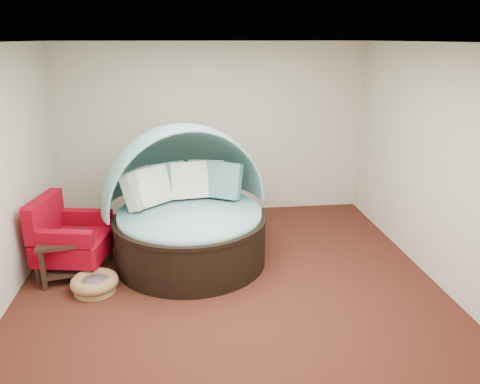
{
  "coord_description": "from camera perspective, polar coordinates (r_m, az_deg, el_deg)",
  "views": [
    {
      "loc": [
        -0.5,
        -5.11,
        2.84
      ],
      "look_at": [
        0.21,
        0.6,
        0.94
      ],
      "focal_mm": 35.0,
      "sensor_mm": 36.0,
      "label": 1
    }
  ],
  "objects": [
    {
      "name": "floor",
      "position": [
        5.87,
        -1.33,
        -10.68
      ],
      "size": [
        5.0,
        5.0,
        0.0
      ],
      "primitive_type": "plane",
      "color": "#4A2115",
      "rests_on": "ground"
    },
    {
      "name": "canopy_daybed",
      "position": [
        6.14,
        -6.5,
        -0.86
      ],
      "size": [
        2.49,
        2.44,
        1.82
      ],
      "rotation": [
        0.0,
        0.0,
        0.27
      ],
      "color": "black",
      "rests_on": "floor"
    },
    {
      "name": "wall_back",
      "position": [
        7.76,
        -3.3,
        7.54
      ],
      "size": [
        5.0,
        0.0,
        5.0
      ],
      "primitive_type": "plane",
      "rotation": [
        1.57,
        0.0,
        0.0
      ],
      "color": "beige",
      "rests_on": "floor"
    },
    {
      "name": "pet_basket",
      "position": [
        5.85,
        -17.29,
        -10.59
      ],
      "size": [
        0.73,
        0.73,
        0.19
      ],
      "rotation": [
        0.0,
        0.0,
        -0.4
      ],
      "color": "olive",
      "rests_on": "floor"
    },
    {
      "name": "wall_front",
      "position": [
        3.03,
        3.35,
        -10.24
      ],
      "size": [
        5.0,
        0.0,
        5.0
      ],
      "primitive_type": "plane",
      "rotation": [
        -1.57,
        0.0,
        0.0
      ],
      "color": "beige",
      "rests_on": "floor"
    },
    {
      "name": "ceiling",
      "position": [
        5.14,
        -1.57,
        17.79
      ],
      "size": [
        5.0,
        5.0,
        0.0
      ],
      "primitive_type": "plane",
      "rotation": [
        3.14,
        0.0,
        0.0
      ],
      "color": "white",
      "rests_on": "wall_back"
    },
    {
      "name": "side_table",
      "position": [
        6.15,
        -20.69,
        -6.9
      ],
      "size": [
        0.65,
        0.65,
        0.54
      ],
      "rotation": [
        0.0,
        0.0,
        0.17
      ],
      "color": "black",
      "rests_on": "floor"
    },
    {
      "name": "red_armchair",
      "position": [
        6.3,
        -20.21,
        -5.21
      ],
      "size": [
        0.98,
        0.98,
        0.98
      ],
      "rotation": [
        0.0,
        0.0,
        -0.18
      ],
      "color": "black",
      "rests_on": "floor"
    },
    {
      "name": "wall_right",
      "position": [
        6.1,
        22.66,
        3.17
      ],
      "size": [
        0.0,
        5.0,
        5.0
      ],
      "primitive_type": "plane",
      "rotation": [
        1.57,
        0.0,
        -1.57
      ],
      "color": "beige",
      "rests_on": "floor"
    }
  ]
}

